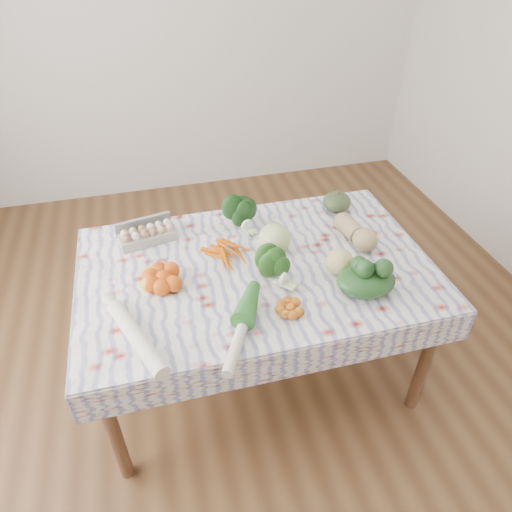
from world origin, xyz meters
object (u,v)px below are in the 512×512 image
cabbage (275,239)px  butternut_squash (356,231)px  egg_carton (148,235)px  dining_table (256,279)px  kabocha_squash (337,201)px  grapefruit (340,262)px

cabbage → butternut_squash: size_ratio=0.59×
egg_carton → dining_table: bearing=-45.8°
dining_table → egg_carton: size_ratio=5.62×
kabocha_squash → butternut_squash: 0.31m
egg_carton → kabocha_squash: kabocha_squash is taller
kabocha_squash → grapefruit: 0.55m
cabbage → butternut_squash: (0.42, -0.02, -0.02)m
grapefruit → cabbage: bearing=137.4°
dining_table → kabocha_squash: 0.69m
cabbage → kabocha_squash: bearing=32.9°
dining_table → grapefruit: (0.36, -0.14, 0.15)m
butternut_squash → grapefruit: size_ratio=2.16×
cabbage → grapefruit: 0.33m
egg_carton → butternut_squash: butternut_squash is taller
egg_carton → kabocha_squash: size_ratio=1.83×
dining_table → grapefruit: size_ratio=12.92×
kabocha_squash → grapefruit: bearing=-111.3°
dining_table → cabbage: 0.22m
dining_table → kabocha_squash: kabocha_squash is taller
butternut_squash → dining_table: bearing=176.5°
egg_carton → grapefruit: bearing=-40.8°
kabocha_squash → dining_table: bearing=-146.5°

